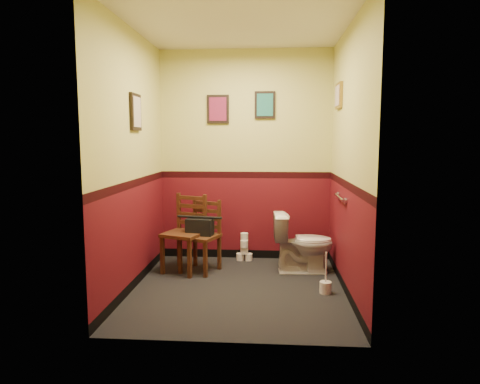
# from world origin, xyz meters

# --- Properties ---
(floor) EXTENTS (2.20, 2.40, 0.00)m
(floor) POSITION_xyz_m (0.00, 0.00, 0.00)
(floor) COLOR black
(floor) RESTS_ON ground
(ceiling) EXTENTS (2.20, 2.40, 0.00)m
(ceiling) POSITION_xyz_m (0.00, 0.00, 2.70)
(ceiling) COLOR silver
(ceiling) RESTS_ON ground
(wall_back) EXTENTS (2.20, 0.00, 2.70)m
(wall_back) POSITION_xyz_m (0.00, 1.20, 1.35)
(wall_back) COLOR #580E17
(wall_back) RESTS_ON ground
(wall_front) EXTENTS (2.20, 0.00, 2.70)m
(wall_front) POSITION_xyz_m (0.00, -1.20, 1.35)
(wall_front) COLOR #580E17
(wall_front) RESTS_ON ground
(wall_left) EXTENTS (0.00, 2.40, 2.70)m
(wall_left) POSITION_xyz_m (-1.10, 0.00, 1.35)
(wall_left) COLOR #580E17
(wall_left) RESTS_ON ground
(wall_right) EXTENTS (0.00, 2.40, 2.70)m
(wall_right) POSITION_xyz_m (1.10, 0.00, 1.35)
(wall_right) COLOR #580E17
(wall_right) RESTS_ON ground
(grab_bar) EXTENTS (0.05, 0.56, 0.06)m
(grab_bar) POSITION_xyz_m (1.07, 0.25, 0.95)
(grab_bar) COLOR silver
(grab_bar) RESTS_ON wall_right
(framed_print_back_a) EXTENTS (0.28, 0.04, 0.36)m
(framed_print_back_a) POSITION_xyz_m (-0.35, 1.18, 1.95)
(framed_print_back_a) COLOR black
(framed_print_back_a) RESTS_ON wall_back
(framed_print_back_b) EXTENTS (0.26, 0.04, 0.34)m
(framed_print_back_b) POSITION_xyz_m (0.25, 1.18, 2.00)
(framed_print_back_b) COLOR black
(framed_print_back_b) RESTS_ON wall_back
(framed_print_left) EXTENTS (0.04, 0.30, 0.38)m
(framed_print_left) POSITION_xyz_m (-1.08, 0.10, 1.85)
(framed_print_left) COLOR black
(framed_print_left) RESTS_ON wall_left
(framed_print_right) EXTENTS (0.04, 0.34, 0.28)m
(framed_print_right) POSITION_xyz_m (1.08, 0.60, 2.05)
(framed_print_right) COLOR olive
(framed_print_right) RESTS_ON wall_right
(toilet) EXTENTS (0.73, 0.43, 0.69)m
(toilet) POSITION_xyz_m (0.72, 0.65, 0.35)
(toilet) COLOR white
(toilet) RESTS_ON floor
(toilet_brush) EXTENTS (0.12, 0.12, 0.43)m
(toilet_brush) POSITION_xyz_m (0.90, -0.06, 0.07)
(toilet_brush) COLOR silver
(toilet_brush) RESTS_ON floor
(chair_left) EXTENTS (0.55, 0.55, 0.91)m
(chair_left) POSITION_xyz_m (-0.67, 0.59, 0.46)
(chair_left) COLOR #472715
(chair_left) RESTS_ON floor
(chair_right) EXTENTS (0.51, 0.51, 0.85)m
(chair_right) POSITION_xyz_m (-0.49, 0.61, 0.42)
(chair_right) COLOR #472715
(chair_right) RESTS_ON floor
(handbag) EXTENTS (0.33, 0.20, 0.23)m
(handbag) POSITION_xyz_m (-0.50, 0.57, 0.54)
(handbag) COLOR black
(handbag) RESTS_ON chair_right
(tp_stack) EXTENTS (0.21, 0.13, 0.36)m
(tp_stack) POSITION_xyz_m (-0.00, 1.07, 0.15)
(tp_stack) COLOR silver
(tp_stack) RESTS_ON floor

